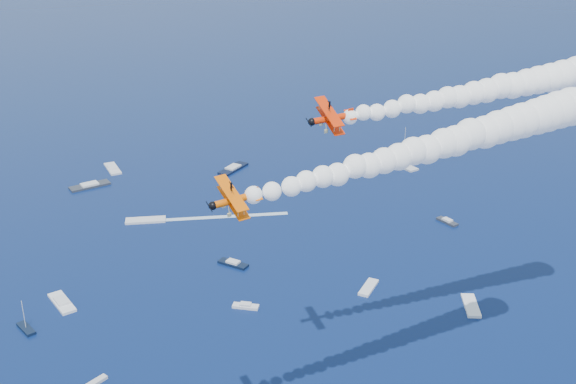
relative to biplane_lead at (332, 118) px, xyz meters
name	(u,v)px	position (x,y,z in m)	size (l,w,h in m)	color
biplane_lead	(332,118)	(0.00, 0.00, 0.00)	(7.96, 8.93, 5.38)	#F92F05
biplane_trail	(235,200)	(-21.12, -18.60, -3.69)	(7.30, 8.19, 4.93)	#FD6305
smoke_trail_lead	(513,85)	(34.20, 0.38, 2.64)	(69.22, 7.52, 12.11)	white
smoke_trail_trail	(443,143)	(12.75, -13.84, -1.05)	(68.62, 15.52, 12.11)	white
spectator_boats	(135,256)	(-27.45, 76.89, -60.94)	(216.19, 183.00, 0.70)	silver
boat_wakes	(283,338)	(0.14, 27.38, -61.26)	(216.09, 150.96, 0.04)	white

